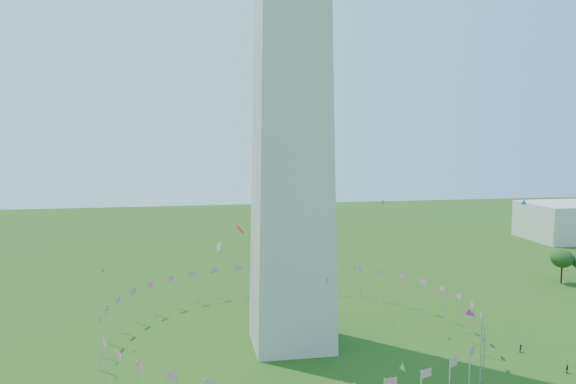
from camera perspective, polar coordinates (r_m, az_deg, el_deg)
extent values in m
cylinder|color=silver|center=(138.95, 17.13, -11.74)|extent=(0.24, 0.24, 9.00)
cylinder|color=silver|center=(144.59, 15.63, -11.00)|extent=(0.24, 0.24, 9.00)
cylinder|color=silver|center=(149.68, 13.85, -10.37)|extent=(0.24, 0.24, 9.00)
cylinder|color=silver|center=(154.13, 11.86, -9.85)|extent=(0.24, 0.24, 9.00)
cylinder|color=silver|center=(157.85, 9.70, -9.43)|extent=(0.24, 0.24, 9.00)
cylinder|color=silver|center=(160.78, 7.42, -9.11)|extent=(0.24, 0.24, 9.00)
cylinder|color=silver|center=(162.89, 5.05, -8.89)|extent=(0.24, 0.24, 9.00)
cylinder|color=silver|center=(164.15, 2.62, -8.75)|extent=(0.24, 0.24, 9.00)
cylinder|color=silver|center=(164.52, 0.16, -8.71)|extent=(0.24, 0.24, 9.00)
cylinder|color=silver|center=(164.01, -2.29, -8.76)|extent=(0.24, 0.24, 9.00)
cylinder|color=silver|center=(162.63, -4.71, -8.91)|extent=(0.24, 0.24, 9.00)
cylinder|color=silver|center=(160.40, -7.07, -9.14)|extent=(0.24, 0.24, 9.00)
cylinder|color=silver|center=(157.34, -9.34, -9.47)|extent=(0.24, 0.24, 9.00)
cylinder|color=silver|center=(153.51, -11.47, -9.90)|extent=(0.24, 0.24, 9.00)
cylinder|color=silver|center=(148.97, -13.43, -10.44)|extent=(0.24, 0.24, 9.00)
cylinder|color=silver|center=(143.79, -15.18, -11.08)|extent=(0.24, 0.24, 9.00)
cylinder|color=silver|center=(138.07, -16.64, -11.84)|extent=(0.24, 0.24, 9.00)
cylinder|color=silver|center=(131.93, -17.76, -12.71)|extent=(0.24, 0.24, 9.00)
cylinder|color=silver|center=(125.50, -18.46, -13.71)|extent=(0.24, 0.24, 9.00)
cylinder|color=silver|center=(118.96, -18.64, -14.82)|extent=(0.24, 0.24, 9.00)
cylinder|color=silver|center=(112.49, -18.20, -16.03)|extent=(0.24, 0.24, 9.00)
cylinder|color=silver|center=(106.32, -17.03, -17.32)|extent=(0.24, 0.24, 9.00)
cylinder|color=silver|center=(107.20, 17.94, -17.14)|extent=(0.24, 0.24, 9.00)
cylinder|color=silver|center=(113.43, 18.99, -15.87)|extent=(0.24, 0.24, 9.00)
cylinder|color=silver|center=(119.93, 19.34, -14.67)|extent=(0.24, 0.24, 9.00)
cylinder|color=silver|center=(126.47, 19.07, -13.57)|extent=(0.24, 0.24, 9.00)
cylinder|color=silver|center=(132.86, 18.31, -12.60)|extent=(0.24, 0.24, 9.00)
imported|color=#2D1746|center=(125.60, 26.49, -15.79)|extent=(1.17, 1.06, 1.69)
imported|color=#272727|center=(132.60, 22.59, -14.45)|extent=(1.06, 1.08, 1.76)
plane|color=#CC2699|center=(106.83, 17.99, -11.63)|extent=(1.58, 2.35, 2.17)
plane|color=white|center=(91.03, -7.04, -5.50)|extent=(0.75, 1.72, 1.83)
plane|color=#CC2699|center=(129.77, -18.31, -7.57)|extent=(0.51, 1.71, 1.70)
plane|color=green|center=(107.01, 3.99, -9.05)|extent=(1.41, 0.36, 1.45)
plane|color=red|center=(85.20, -4.87, -3.83)|extent=(1.55, 1.66, 1.57)
plane|color=blue|center=(134.04, 9.62, -1.06)|extent=(0.84, 1.18, 1.44)
plane|color=green|center=(105.50, 11.55, -17.07)|extent=(0.67, 1.45, 1.54)
plane|color=white|center=(101.19, 11.09, -13.15)|extent=(1.32, 1.14, 1.74)
plane|color=blue|center=(131.48, 22.84, -1.02)|extent=(1.10, 0.66, 1.22)
ellipsoid|color=#254D19|center=(193.92, 26.06, -6.84)|extent=(6.72, 6.72, 10.51)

